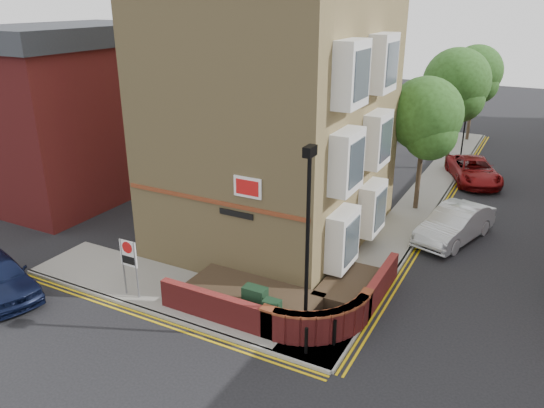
{
  "coord_description": "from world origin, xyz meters",
  "views": [
    {
      "loc": [
        7.39,
        -11.96,
        10.3
      ],
      "look_at": [
        -1.09,
        4.0,
        3.21
      ],
      "focal_mm": 35.0,
      "sensor_mm": 36.0,
      "label": 1
    }
  ],
  "objects_px": {
    "utility_cabinet_large": "(255,303)",
    "zone_sign": "(129,258)",
    "lamppost": "(307,245)",
    "silver_car_near": "(455,224)"
  },
  "relations": [
    {
      "from": "lamppost",
      "to": "zone_sign",
      "type": "bearing_deg",
      "value": -173.93
    },
    {
      "from": "utility_cabinet_large",
      "to": "zone_sign",
      "type": "xyz_separation_m",
      "value": [
        -4.7,
        -0.8,
        0.92
      ]
    },
    {
      "from": "lamppost",
      "to": "silver_car_near",
      "type": "xyz_separation_m",
      "value": [
        2.82,
        9.94,
        -2.55
      ]
    },
    {
      "from": "zone_sign",
      "to": "silver_car_near",
      "type": "distance_m",
      "value": 14.24
    },
    {
      "from": "utility_cabinet_large",
      "to": "silver_car_near",
      "type": "relative_size",
      "value": 0.25
    },
    {
      "from": "zone_sign",
      "to": "silver_car_near",
      "type": "relative_size",
      "value": 0.46
    },
    {
      "from": "lamppost",
      "to": "silver_car_near",
      "type": "bearing_deg",
      "value": 74.17
    },
    {
      "from": "utility_cabinet_large",
      "to": "lamppost",
      "type": "bearing_deg",
      "value": -3.01
    },
    {
      "from": "lamppost",
      "to": "utility_cabinet_large",
      "type": "distance_m",
      "value": 3.24
    },
    {
      "from": "lamppost",
      "to": "utility_cabinet_large",
      "type": "height_order",
      "value": "lamppost"
    }
  ]
}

